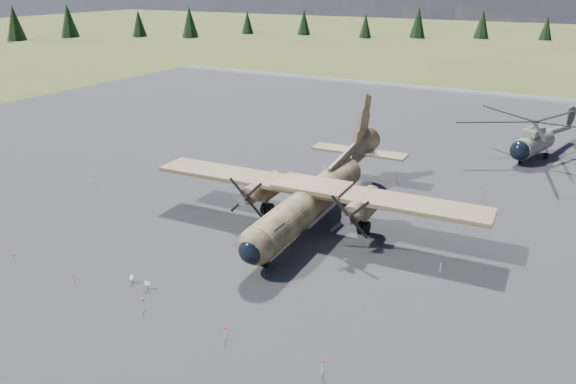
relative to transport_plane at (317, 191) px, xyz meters
The scene contains 8 objects.
ground 6.88m from the transport_plane, 144.63° to the right, with size 500.00×500.00×0.00m, color #495124.
apron 8.59m from the transport_plane, 129.34° to the left, with size 120.00×120.00×0.04m, color #535358.
transport_plane is the anchor object (origin of this frame).
helicopter_near 30.28m from the transport_plane, 63.67° to the left, with size 21.43×22.05×4.43m.
info_placard_left 16.42m from the transport_plane, 112.12° to the right, with size 0.42×0.26×0.61m.
info_placard_right 16.04m from the transport_plane, 107.18° to the right, with size 0.43×0.27×0.62m.
barrier_fence 7.11m from the transport_plane, 146.36° to the right, with size 33.12×29.62×0.85m.
treeline 8.99m from the transport_plane, 141.56° to the right, with size 344.41×338.10×10.92m.
Camera 1 is at (23.82, -34.88, 18.93)m, focal length 35.00 mm.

